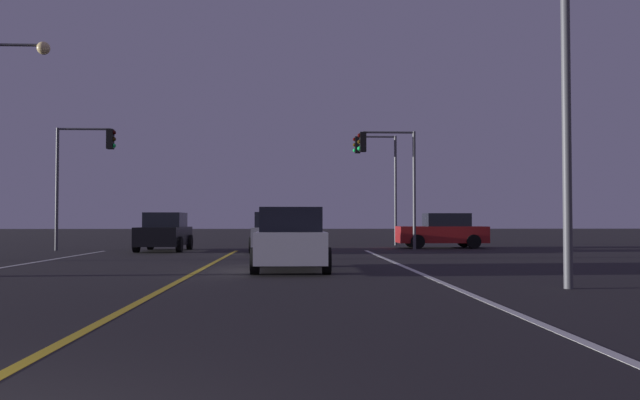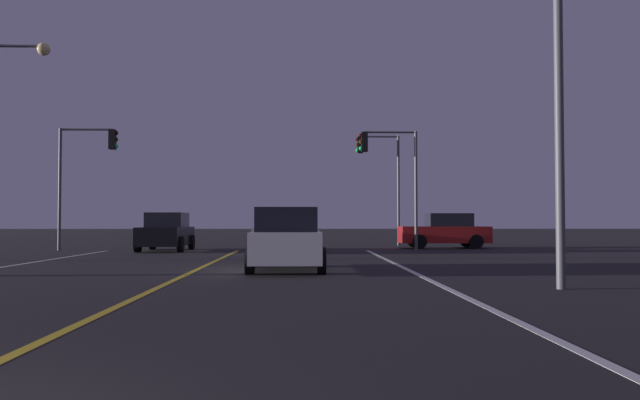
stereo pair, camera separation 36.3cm
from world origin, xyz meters
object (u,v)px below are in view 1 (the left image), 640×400
car_ahead_far (275,233)px  traffic_light_near_left (85,160)px  traffic_light_near_right (387,162)px  traffic_light_far_right (376,165)px  street_lamp_right_near (537,27)px  car_crossing_side (443,231)px  car_oncoming (165,232)px  car_lead_same_lane (291,240)px

car_ahead_far → traffic_light_near_left: 9.36m
traffic_light_near_right → traffic_light_near_left: bearing=0.0°
traffic_light_near_right → traffic_light_far_right: size_ratio=0.91×
street_lamp_right_near → traffic_light_far_right: bearing=-89.0°
car_crossing_side → car_oncoming: bearing=11.2°
car_lead_same_lane → traffic_light_near_right: 13.13m
traffic_light_near_left → traffic_light_far_right: size_ratio=0.93×
street_lamp_right_near → car_oncoming: bearing=-57.0°
traffic_light_near_right → street_lamp_right_near: street_lamp_right_near is taller
car_oncoming → traffic_light_near_left: size_ratio=0.78×
car_lead_same_lane → car_crossing_side: size_ratio=1.00×
car_crossing_side → street_lamp_right_near: (-2.43, -18.92, 4.42)m
car_lead_same_lane → traffic_light_near_right: size_ratio=0.79×
car_crossing_side → traffic_light_near_left: bearing=7.0°
traffic_light_near_left → car_oncoming: bearing=-7.8°
car_ahead_far → traffic_light_far_right: bearing=-36.5°
car_ahead_far → traffic_light_near_left: size_ratio=0.78×
car_crossing_side → traffic_light_near_right: traffic_light_near_right is taller
car_lead_same_lane → street_lamp_right_near: 8.24m
car_lead_same_lane → car_oncoming: (-5.66, 11.46, 0.00)m
traffic_light_near_left → car_ahead_far: bearing=-10.9°
traffic_light_near_right → street_lamp_right_near: 16.91m
street_lamp_right_near → car_crossing_side: bearing=-97.3°
car_ahead_far → street_lamp_right_near: bearing=-159.5°
traffic_light_near_left → traffic_light_far_right: traffic_light_far_right is taller
car_ahead_far → traffic_light_near_right: (5.10, 1.65, 3.20)m
car_ahead_far → street_lamp_right_near: (5.69, -15.20, 4.42)m
car_lead_same_lane → traffic_light_far_right: bearing=-14.6°
car_lead_same_lane → street_lamp_right_near: size_ratio=0.52×
car_lead_same_lane → car_oncoming: same height
car_crossing_side → traffic_light_far_right: bearing=-50.6°
car_lead_same_lane → traffic_light_near_right: (4.36, 11.97, 3.20)m
car_ahead_far → traffic_light_near_right: 6.25m
car_lead_same_lane → car_crossing_side: 15.85m
car_crossing_side → car_lead_same_lane: bearing=62.3°
car_oncoming → street_lamp_right_near: bearing=33.0°
traffic_light_far_right → street_lamp_right_near: bearing=91.0°
car_lead_same_lane → traffic_light_near_left: traffic_light_near_left is taller
traffic_light_near_right → traffic_light_near_left: size_ratio=0.99×
traffic_light_far_right → car_crossing_side: bearing=129.4°
car_lead_same_lane → car_ahead_far: size_ratio=1.00×
car_crossing_side → street_lamp_right_near: size_ratio=0.52×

